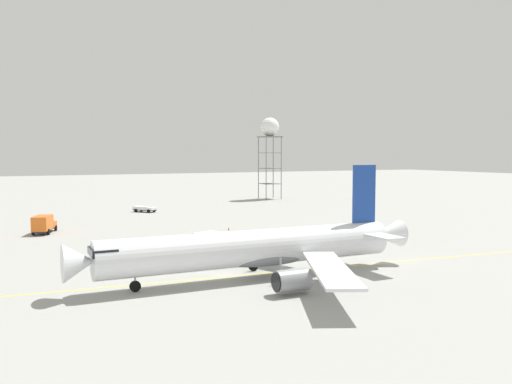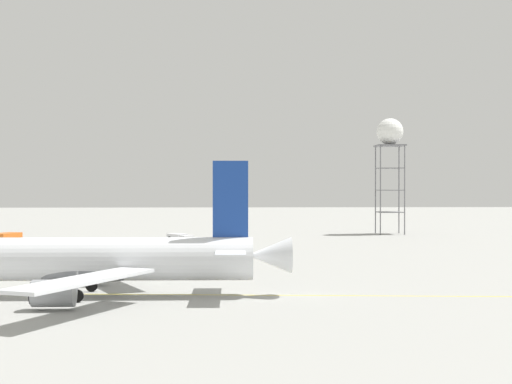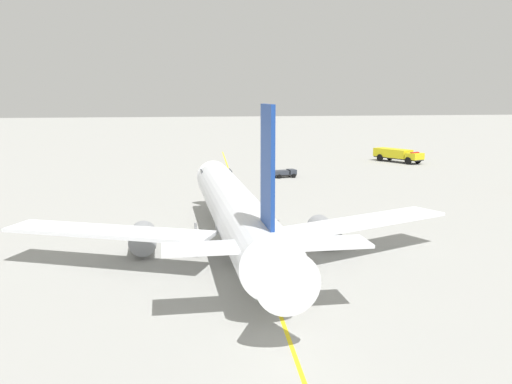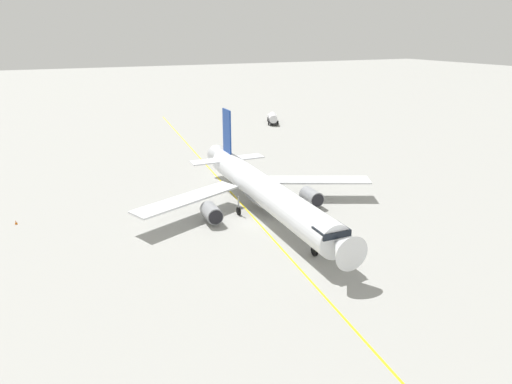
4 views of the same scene
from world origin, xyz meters
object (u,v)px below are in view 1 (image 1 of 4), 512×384
Objects in this scene: radar_tower at (270,131)px; safety_cone_mid at (229,229)px; pushback_tug_truck at (144,209)px; safety_cone_near at (230,232)px; airliner_main at (257,249)px; catering_truck_truck at (44,224)px.

radar_tower is 44.26× the size of safety_cone_mid.
pushback_tug_truck is 40.08m from safety_cone_near.
pushback_tug_truck is (-5.71, -70.67, -2.41)m from airliner_main.
radar_tower is 68.94m from safety_cone_mid.
safety_cone_mid is at bearing -89.39° from catering_truck_truck.
radar_tower is 44.26× the size of safety_cone_near.
pushback_tug_truck is 34.91m from catering_truck_truck.
airliner_main is at bearing 71.43° from safety_cone_mid.
pushback_tug_truck reaches higher than safety_cone_near.
airliner_main reaches higher than catering_truck_truck.
safety_cone_near and safety_cone_mid have the same top height.
safety_cone_mid is at bearing -29.92° from pushback_tug_truck.
catering_truck_truck is at bearing -67.36° from airliner_main.
pushback_tug_truck is 0.23× the size of radar_tower.
catering_truck_truck is 13.59× the size of safety_cone_near.
safety_cone_near is at bearing 70.65° from safety_cone_mid.
radar_tower is at bearing -124.14° from safety_cone_mid.
airliner_main is 32.66m from safety_cone_near.
airliner_main is 72.37× the size of safety_cone_near.
safety_cone_near is at bearing -32.96° from pushback_tug_truck.
catering_truck_truck reaches higher than pushback_tug_truck.
radar_tower reaches higher than safety_cone_mid.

